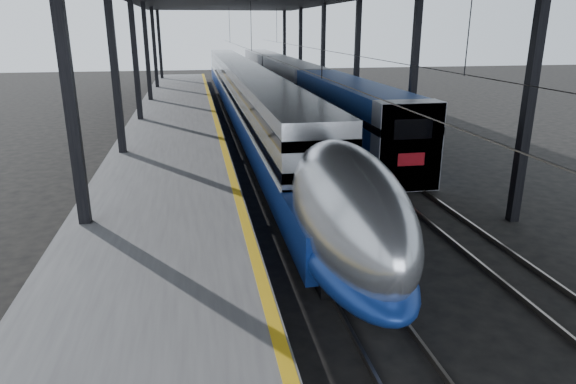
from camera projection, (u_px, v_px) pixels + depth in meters
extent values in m
plane|color=black|center=(289.00, 312.00, 13.28)|extent=(160.00, 160.00, 0.00)
cube|color=#4C4C4F|center=(173.00, 140.00, 31.24)|extent=(6.00, 80.00, 1.00)
cube|color=gold|center=(219.00, 130.00, 31.57)|extent=(0.30, 80.00, 0.01)
cube|color=slate|center=(251.00, 143.00, 32.19)|extent=(0.08, 80.00, 0.16)
cube|color=slate|center=(274.00, 142.00, 32.44)|extent=(0.08, 80.00, 0.16)
cube|color=slate|center=(328.00, 140.00, 33.05)|extent=(0.08, 80.00, 0.16)
cube|color=slate|center=(350.00, 139.00, 33.30)|extent=(0.08, 80.00, 0.16)
cube|color=black|center=(72.00, 115.00, 15.58)|extent=(0.35, 0.35, 9.00)
cube|color=black|center=(529.00, 102.00, 18.22)|extent=(0.35, 0.35, 9.00)
cube|color=black|center=(116.00, 82.00, 24.94)|extent=(0.35, 0.35, 9.00)
cube|color=black|center=(414.00, 77.00, 27.59)|extent=(0.35, 0.35, 9.00)
cube|color=black|center=(136.00, 67.00, 34.30)|extent=(0.35, 0.35, 9.00)
cube|color=black|center=(357.00, 64.00, 36.95)|extent=(0.35, 0.35, 9.00)
cube|color=black|center=(147.00, 58.00, 43.66)|extent=(0.35, 0.35, 9.00)
cube|color=black|center=(323.00, 56.00, 46.31)|extent=(0.35, 0.35, 9.00)
cube|color=black|center=(155.00, 53.00, 53.02)|extent=(0.35, 0.35, 9.00)
cube|color=black|center=(300.00, 51.00, 55.67)|extent=(0.35, 0.35, 9.00)
cube|color=black|center=(160.00, 49.00, 62.39)|extent=(0.35, 0.35, 9.00)
cube|color=black|center=(284.00, 48.00, 65.03)|extent=(0.35, 0.35, 9.00)
cylinder|color=slate|center=(261.00, 54.00, 30.65)|extent=(0.03, 74.00, 0.03)
cylinder|color=slate|center=(342.00, 53.00, 31.51)|extent=(0.03, 74.00, 0.03)
cube|color=#AFB1B6|center=(242.00, 86.00, 44.08)|extent=(2.74, 57.00, 3.78)
cube|color=navy|center=(244.00, 103.00, 43.03)|extent=(2.82, 62.00, 1.46)
cube|color=silver|center=(242.00, 91.00, 44.21)|extent=(2.84, 57.00, 0.09)
cube|color=black|center=(241.00, 73.00, 43.74)|extent=(2.78, 57.00, 0.40)
cube|color=black|center=(242.00, 86.00, 44.08)|extent=(2.78, 57.00, 0.40)
ellipsoid|color=#AFB1B6|center=(347.00, 211.00, 14.63)|extent=(2.74, 8.40, 3.78)
ellipsoid|color=navy|center=(346.00, 246.00, 14.97)|extent=(2.82, 8.40, 1.61)
ellipsoid|color=black|center=(380.00, 218.00, 11.97)|extent=(1.42, 2.20, 0.85)
cube|color=black|center=(345.00, 269.00, 15.20)|extent=(2.08, 2.60, 0.40)
cube|color=black|center=(255.00, 130.00, 35.79)|extent=(2.08, 2.60, 0.40)
cube|color=navy|center=(350.00, 115.00, 30.50)|extent=(2.86, 18.00, 3.88)
cube|color=#989AA1|center=(406.00, 146.00, 22.64)|extent=(2.91, 1.20, 3.93)
cube|color=black|center=(413.00, 129.00, 21.79)|extent=(1.73, 0.06, 0.87)
cube|color=maroon|center=(411.00, 159.00, 22.20)|extent=(1.22, 0.06, 0.56)
cube|color=#989AA1|center=(291.00, 83.00, 48.29)|extent=(2.86, 18.00, 3.88)
cube|color=#989AA1|center=(264.00, 68.00, 66.07)|extent=(2.86, 18.00, 3.88)
cube|color=black|center=(384.00, 172.00, 25.46)|extent=(2.24, 2.40, 0.36)
cube|color=black|center=(297.00, 107.00, 46.05)|extent=(2.24, 2.40, 0.36)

